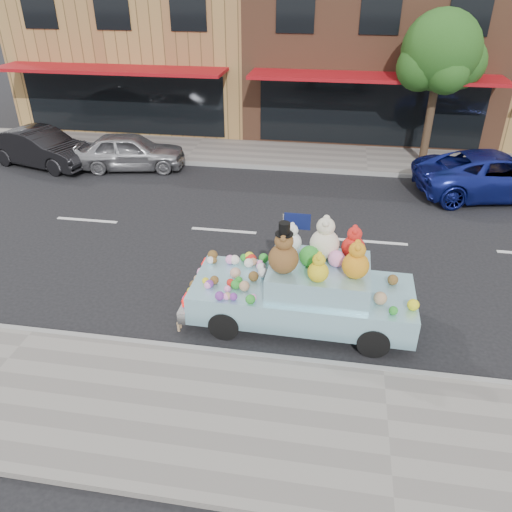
% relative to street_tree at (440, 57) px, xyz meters
% --- Properties ---
extents(ground, '(120.00, 120.00, 0.00)m').
position_rel_street_tree_xyz_m(ground, '(-2.03, -6.55, -3.69)').
color(ground, black).
rests_on(ground, ground).
extents(near_sidewalk, '(60.00, 3.00, 0.12)m').
position_rel_street_tree_xyz_m(near_sidewalk, '(-2.03, -13.05, -3.63)').
color(near_sidewalk, gray).
rests_on(near_sidewalk, ground).
extents(far_sidewalk, '(60.00, 3.00, 0.12)m').
position_rel_street_tree_xyz_m(far_sidewalk, '(-2.03, -0.05, -3.63)').
color(far_sidewalk, gray).
rests_on(far_sidewalk, ground).
extents(near_kerb, '(60.00, 0.12, 0.13)m').
position_rel_street_tree_xyz_m(near_kerb, '(-2.03, -11.55, -3.63)').
color(near_kerb, gray).
rests_on(near_kerb, ground).
extents(far_kerb, '(60.00, 0.12, 0.13)m').
position_rel_street_tree_xyz_m(far_kerb, '(-2.03, -1.55, -3.63)').
color(far_kerb, gray).
rests_on(far_kerb, ground).
extents(storefront_left, '(10.00, 9.80, 7.30)m').
position_rel_street_tree_xyz_m(storefront_left, '(-12.03, 5.42, -0.05)').
color(storefront_left, '#A07B43').
rests_on(storefront_left, ground).
extents(storefront_mid, '(10.00, 9.80, 7.30)m').
position_rel_street_tree_xyz_m(storefront_mid, '(-2.03, 5.42, -0.05)').
color(storefront_mid, brown).
rests_on(storefront_mid, ground).
extents(street_tree, '(3.00, 2.70, 5.22)m').
position_rel_street_tree_xyz_m(street_tree, '(0.00, 0.00, 0.00)').
color(street_tree, '#38281C').
rests_on(street_tree, ground).
extents(car_silver, '(4.01, 2.20, 1.29)m').
position_rel_street_tree_xyz_m(car_silver, '(-10.36, -2.27, -3.05)').
color(car_silver, '#9E9EA3').
rests_on(car_silver, ground).
extents(car_blue, '(5.34, 3.26, 1.38)m').
position_rel_street_tree_xyz_m(car_blue, '(1.82, -2.74, -3.00)').
color(car_blue, navy).
rests_on(car_blue, ground).
extents(car_dark, '(4.30, 2.45, 1.34)m').
position_rel_street_tree_xyz_m(car_dark, '(-13.65, -2.49, -3.02)').
color(car_dark, black).
rests_on(car_dark, ground).
extents(art_car, '(4.51, 1.83, 2.36)m').
position_rel_street_tree_xyz_m(art_car, '(-3.56, -10.26, -2.89)').
color(art_car, black).
rests_on(art_car, ground).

